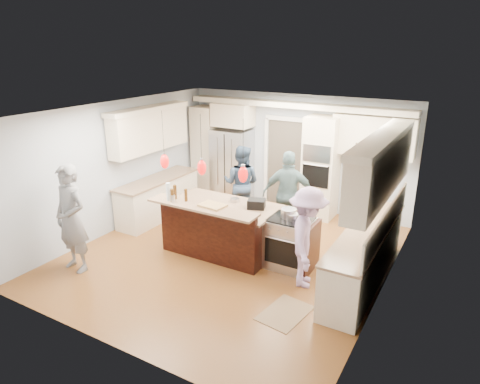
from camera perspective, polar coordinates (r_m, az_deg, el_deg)
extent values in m
plane|color=olive|center=(8.18, -1.23, -8.33)|extent=(6.00, 6.00, 0.00)
cube|color=#B2BCC6|center=(10.24, 7.44, 5.29)|extent=(5.50, 0.04, 2.70)
cube|color=#B2BCC6|center=(5.51, -17.82, -7.98)|extent=(5.50, 0.04, 2.70)
cube|color=#B2BCC6|center=(9.32, -15.97, 3.32)|extent=(0.04, 6.00, 2.70)
cube|color=#B2BCC6|center=(6.74, 19.18, -3.07)|extent=(0.04, 6.00, 2.70)
cube|color=white|center=(7.34, -1.39, 10.72)|extent=(5.50, 6.00, 0.04)
cube|color=#B7B7BC|center=(10.71, -1.09, 3.58)|extent=(0.90, 0.70, 1.80)
cube|color=beige|center=(9.73, 10.71, 3.17)|extent=(0.72, 0.64, 2.30)
cube|color=black|center=(9.33, 10.18, 5.06)|extent=(0.60, 0.02, 0.35)
cube|color=black|center=(9.47, 10.01, 2.12)|extent=(0.60, 0.02, 0.50)
cylinder|color=#B7B7BC|center=(9.37, 10.02, 3.53)|extent=(0.55, 0.02, 0.02)
cube|color=beige|center=(11.12, -4.49, 5.44)|extent=(0.60, 0.58, 2.30)
cube|color=beige|center=(10.50, -0.96, 10.25)|extent=(0.95, 0.58, 0.55)
cube|color=beige|center=(9.41, 17.38, 7.11)|extent=(1.70, 0.35, 0.85)
cube|color=beige|center=(9.84, 7.27, 11.45)|extent=(5.30, 0.38, 0.12)
cube|color=#4C443A|center=(10.40, 6.08, 3.85)|extent=(0.90, 0.06, 2.10)
cube|color=white|center=(10.13, 6.20, 9.70)|extent=(1.04, 0.06, 0.10)
cube|color=beige|center=(7.44, 16.23, -8.33)|extent=(0.60, 3.00, 0.88)
cube|color=tan|center=(7.24, 16.56, -5.09)|extent=(0.64, 3.05, 0.04)
cube|color=beige|center=(6.86, 18.38, 2.99)|extent=(0.35, 3.00, 0.85)
cube|color=beige|center=(6.75, 18.72, 6.91)|extent=(0.37, 3.10, 0.10)
cube|color=beige|center=(9.91, -10.80, -0.87)|extent=(0.60, 2.20, 0.88)
cube|color=tan|center=(9.76, -10.97, 1.67)|extent=(0.64, 2.25, 0.04)
cube|color=beige|center=(9.58, -11.93, 7.95)|extent=(0.35, 2.20, 0.85)
cube|color=beige|center=(9.50, -12.08, 10.78)|extent=(0.37, 2.30, 0.10)
cube|color=black|center=(8.22, -2.21, -4.79)|extent=(2.00, 1.00, 0.88)
cube|color=tan|center=(8.05, -2.25, -1.80)|extent=(2.10, 1.10, 0.04)
cube|color=black|center=(7.76, -4.42, -5.56)|extent=(2.00, 0.12, 1.08)
cube|color=tan|center=(7.43, -5.14, -2.02)|extent=(2.10, 0.42, 0.04)
cube|color=black|center=(7.84, 2.21, -1.58)|extent=(0.38, 0.34, 0.17)
cube|color=#B7B7BC|center=(7.64, 6.66, -6.79)|extent=(0.76, 0.66, 0.90)
cube|color=black|center=(7.39, 5.60, -8.14)|extent=(0.65, 0.01, 0.45)
cube|color=black|center=(7.45, 6.80, -3.60)|extent=(0.72, 0.59, 0.02)
cube|color=black|center=(7.51, 9.55, -7.49)|extent=(0.06, 0.71, 0.88)
cylinder|color=black|center=(7.60, -10.25, 7.84)|extent=(0.01, 0.01, 0.75)
ellipsoid|color=red|center=(7.71, -10.02, 4.02)|extent=(0.15, 0.15, 0.26)
cylinder|color=black|center=(7.12, -5.24, 7.31)|extent=(0.01, 0.01, 0.75)
ellipsoid|color=red|center=(7.24, -5.12, 3.25)|extent=(0.15, 0.15, 0.26)
cylinder|color=black|center=(6.70, 0.42, 6.65)|extent=(0.01, 0.01, 0.75)
ellipsoid|color=red|center=(6.83, 0.41, 2.34)|extent=(0.15, 0.15, 0.26)
imported|color=slate|center=(7.85, -21.57, -3.34)|extent=(0.73, 0.51, 1.90)
imported|color=#2B3D54|center=(9.45, 0.18, 1.15)|extent=(0.94, 0.79, 1.71)
imported|color=slate|center=(8.67, 6.48, -0.35)|extent=(1.14, 0.76, 1.79)
imported|color=#B494C7|center=(6.96, 8.95, -6.05)|extent=(0.92, 1.22, 1.68)
cube|color=#8E704D|center=(6.61, 6.03, -15.73)|extent=(0.68, 0.90, 0.01)
cylinder|color=silver|center=(7.70, -9.52, 0.01)|extent=(0.08, 0.08, 0.33)
cylinder|color=#43270C|center=(7.79, -8.66, 0.01)|extent=(0.08, 0.08, 0.26)
cylinder|color=#43270C|center=(7.63, -9.03, -0.49)|extent=(0.07, 0.07, 0.25)
cylinder|color=#43270C|center=(7.65, -7.22, -0.41)|extent=(0.08, 0.08, 0.23)
cylinder|color=#B7B7BC|center=(7.64, -8.91, -0.89)|extent=(0.09, 0.09, 0.14)
cube|color=tan|center=(7.39, -3.68, -1.79)|extent=(0.47, 0.36, 0.03)
cylinder|color=#B7B7BC|center=(7.47, 6.51, -2.81)|extent=(0.27, 0.27, 0.16)
cylinder|color=#B7B7BC|center=(7.39, 6.99, -3.25)|extent=(0.22, 0.22, 0.11)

